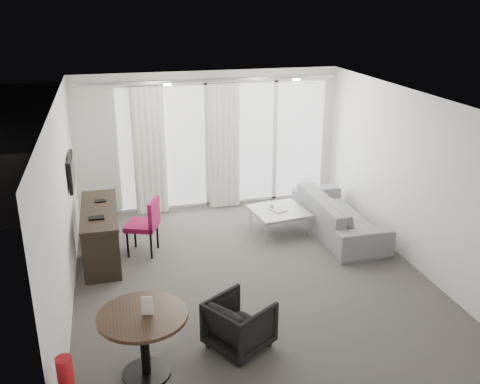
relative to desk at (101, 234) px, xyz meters
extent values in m
cube|color=#4A4641|center=(2.09, -1.14, -0.41)|extent=(5.00, 6.00, 0.00)
cube|color=white|center=(2.09, -1.14, 2.19)|extent=(5.00, 6.00, 0.00)
cube|color=silver|center=(-0.41, -1.14, 0.89)|extent=(0.00, 6.00, 2.60)
cube|color=silver|center=(4.59, -1.14, 0.89)|extent=(0.00, 6.00, 2.60)
cube|color=silver|center=(2.09, -4.14, 0.89)|extent=(5.00, 0.00, 2.60)
cylinder|color=#FFE0B2|center=(1.19, 0.46, 2.18)|extent=(0.12, 0.12, 0.02)
cylinder|color=#FFE0B2|center=(3.29, 0.46, 2.18)|extent=(0.12, 0.12, 0.02)
imported|color=black|center=(1.53, -2.73, -0.10)|extent=(0.91, 0.91, 0.61)
imported|color=slate|center=(3.97, -0.02, -0.07)|extent=(0.90, 2.31, 0.67)
cube|color=#4D4D50|center=(2.39, 3.36, -0.47)|extent=(5.60, 3.00, 0.12)
camera|label=1|loc=(0.25, -7.86, 3.47)|focal=40.00mm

